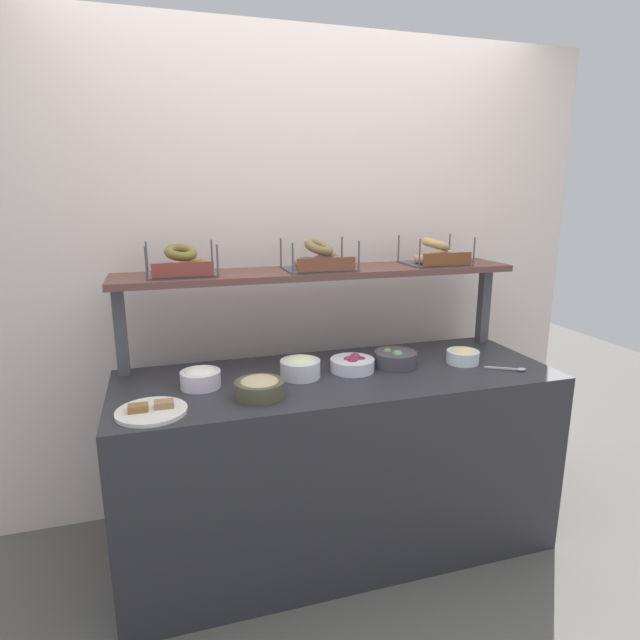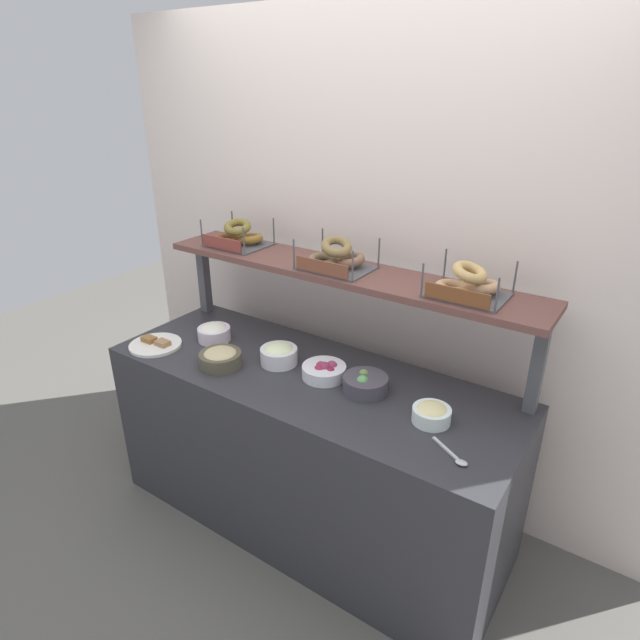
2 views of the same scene
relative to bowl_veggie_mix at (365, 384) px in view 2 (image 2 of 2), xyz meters
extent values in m
plane|color=#595651|center=(-0.28, -0.02, -0.89)|extent=(8.00, 8.00, 0.00)
cube|color=silver|center=(-0.28, 0.53, 0.31)|extent=(3.13, 0.06, 2.40)
cube|color=#2D2D33|center=(-0.28, -0.02, -0.46)|extent=(1.93, 0.70, 0.85)
cube|color=#4C4C51|center=(-1.19, 0.25, 0.16)|extent=(0.05, 0.05, 0.40)
cube|color=#4C4C51|center=(0.62, 0.25, 0.16)|extent=(0.05, 0.05, 0.40)
cube|color=brown|center=(-0.28, 0.25, 0.38)|extent=(1.89, 0.32, 0.03)
cylinder|color=#47424C|center=(0.00, 0.00, 0.00)|extent=(0.19, 0.19, 0.07)
sphere|color=olive|center=(-0.03, 0.03, 0.02)|extent=(0.04, 0.04, 0.04)
sphere|color=#67A539|center=(0.00, -0.02, 0.02)|extent=(0.05, 0.05, 0.05)
sphere|color=#5CA65D|center=(0.00, -0.02, 0.02)|extent=(0.05, 0.05, 0.05)
cylinder|color=silver|center=(-0.46, -0.01, 0.00)|extent=(0.17, 0.17, 0.08)
ellipsoid|color=beige|center=(-0.46, -0.01, 0.03)|extent=(0.14, 0.14, 0.05)
cylinder|color=white|center=(-0.21, 0.00, -0.01)|extent=(0.20, 0.20, 0.06)
sphere|color=maroon|center=(-0.17, -0.01, 0.01)|extent=(0.04, 0.04, 0.04)
sphere|color=maroon|center=(-0.22, -0.02, 0.01)|extent=(0.05, 0.05, 0.05)
sphere|color=#972F49|center=(-0.23, 0.00, 0.01)|extent=(0.04, 0.04, 0.04)
sphere|color=#8B2F4F|center=(-0.21, 0.00, 0.01)|extent=(0.06, 0.06, 0.06)
sphere|color=#943555|center=(-0.19, 0.03, 0.01)|extent=(0.05, 0.05, 0.05)
cylinder|color=white|center=(-0.88, -0.01, 0.00)|extent=(0.16, 0.16, 0.07)
ellipsoid|color=white|center=(-0.88, -0.01, 0.03)|extent=(0.13, 0.13, 0.05)
cylinder|color=white|center=(0.32, -0.05, -0.01)|extent=(0.15, 0.15, 0.06)
ellipsoid|color=beige|center=(0.32, -0.05, 0.02)|extent=(0.12, 0.12, 0.04)
cylinder|color=brown|center=(-0.67, -0.18, 0.00)|extent=(0.20, 0.20, 0.06)
ellipsoid|color=tan|center=(-0.67, -0.18, 0.02)|extent=(0.15, 0.15, 0.05)
cylinder|color=white|center=(-1.07, -0.22, -0.03)|extent=(0.26, 0.26, 0.01)
cube|color=#926033|center=(-1.12, -0.22, -0.01)|extent=(0.07, 0.05, 0.02)
cube|color=#9D754E|center=(-1.03, -0.21, -0.01)|extent=(0.07, 0.05, 0.02)
cube|color=#B7B7BC|center=(0.44, -0.18, -0.03)|extent=(0.13, 0.08, 0.01)
ellipsoid|color=#B7B7BC|center=(0.52, -0.23, -0.03)|extent=(0.04, 0.03, 0.01)
cube|color=#4C4C51|center=(-0.92, 0.25, 0.40)|extent=(0.30, 0.24, 0.01)
cylinder|color=#4C4C51|center=(-1.06, 0.14, 0.46)|extent=(0.01, 0.01, 0.14)
cylinder|color=#4C4C51|center=(-0.77, 0.14, 0.46)|extent=(0.01, 0.01, 0.14)
cylinder|color=#4C4C51|center=(-1.06, 0.37, 0.46)|extent=(0.01, 0.01, 0.14)
cylinder|color=#4C4C51|center=(-0.77, 0.37, 0.46)|extent=(0.01, 0.01, 0.14)
cube|color=brown|center=(-0.92, 0.13, 0.43)|extent=(0.25, 0.01, 0.06)
torus|color=brown|center=(-0.97, 0.22, 0.42)|extent=(0.16, 0.16, 0.05)
torus|color=brown|center=(-0.87, 0.29, 0.43)|extent=(0.19, 0.19, 0.06)
torus|color=olive|center=(-0.92, 0.25, 0.49)|extent=(0.19, 0.19, 0.08)
cube|color=#4C4C51|center=(-0.30, 0.23, 0.40)|extent=(0.32, 0.24, 0.01)
cylinder|color=#4C4C51|center=(-0.45, 0.11, 0.46)|extent=(0.01, 0.01, 0.14)
cylinder|color=#4C4C51|center=(-0.14, 0.11, 0.46)|extent=(0.01, 0.01, 0.14)
cylinder|color=#4C4C51|center=(-0.45, 0.34, 0.46)|extent=(0.01, 0.01, 0.14)
cylinder|color=#4C4C51|center=(-0.14, 0.34, 0.46)|extent=(0.01, 0.01, 0.14)
cube|color=brown|center=(-0.30, 0.11, 0.43)|extent=(0.27, 0.01, 0.06)
torus|color=brown|center=(-0.35, 0.20, 0.43)|extent=(0.19, 0.19, 0.06)
torus|color=brown|center=(-0.25, 0.27, 0.43)|extent=(0.19, 0.19, 0.06)
torus|color=olive|center=(-0.30, 0.23, 0.50)|extent=(0.20, 0.20, 0.09)
cube|color=#4C4C51|center=(0.31, 0.24, 0.40)|extent=(0.30, 0.24, 0.01)
cylinder|color=#4C4C51|center=(0.17, 0.13, 0.46)|extent=(0.01, 0.01, 0.14)
cylinder|color=#4C4C51|center=(0.46, 0.13, 0.46)|extent=(0.01, 0.01, 0.14)
cylinder|color=#4C4C51|center=(0.17, 0.36, 0.46)|extent=(0.01, 0.01, 0.14)
cylinder|color=#4C4C51|center=(0.46, 0.36, 0.46)|extent=(0.01, 0.01, 0.14)
cube|color=brown|center=(0.31, 0.12, 0.43)|extent=(0.26, 0.01, 0.06)
torus|color=tan|center=(0.26, 0.21, 0.43)|extent=(0.19, 0.19, 0.05)
torus|color=tan|center=(0.36, 0.28, 0.43)|extent=(0.20, 0.19, 0.06)
torus|color=tan|center=(0.31, 0.24, 0.49)|extent=(0.16, 0.16, 0.08)
camera|label=1|loc=(-1.01, -2.11, 0.75)|focal=29.62mm
camera|label=2|loc=(0.94, -1.72, 1.18)|focal=29.94mm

